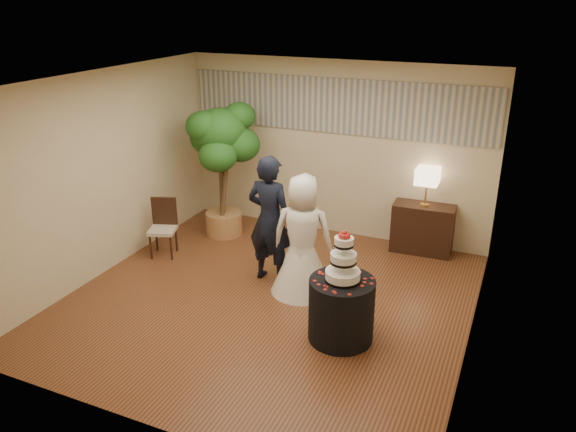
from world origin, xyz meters
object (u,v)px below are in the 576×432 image
at_px(groom, 270,220).
at_px(wedding_cake, 343,256).
at_px(console, 422,229).
at_px(side_chair, 162,229).
at_px(table_lamp, 426,187).
at_px(ficus_tree, 222,170).
at_px(cake_table, 341,310).
at_px(bride, 303,235).

height_order(groom, wedding_cake, groom).
xyz_separation_m(wedding_cake, console, (0.38, 2.73, -0.68)).
height_order(wedding_cake, side_chair, wedding_cake).
bearing_deg(wedding_cake, console, 81.98).
bearing_deg(table_lamp, groom, -134.94).
relative_size(table_lamp, ficus_tree, 0.26).
bearing_deg(cake_table, side_chair, 162.05).
height_order(bride, ficus_tree, ficus_tree).
xyz_separation_m(wedding_cake, ficus_tree, (-2.74, 2.10, 0.05)).
bearing_deg(wedding_cake, side_chair, 162.05).
bearing_deg(wedding_cake, groom, 144.15).
bearing_deg(table_lamp, side_chair, -154.45).
bearing_deg(bride, wedding_cake, 122.96).
xyz_separation_m(bride, console, (1.21, 1.87, -0.43)).
distance_m(groom, console, 2.52).
relative_size(groom, wedding_cake, 2.94).
distance_m(groom, side_chair, 1.87).
height_order(cake_table, table_lamp, table_lamp).
bearing_deg(groom, wedding_cake, 148.52).
distance_m(console, table_lamp, 0.67).
xyz_separation_m(console, side_chair, (-3.56, -1.70, 0.06)).
bearing_deg(console, groom, -137.39).
relative_size(groom, table_lamp, 3.08).
bearing_deg(groom, side_chair, 2.91).
xyz_separation_m(wedding_cake, side_chair, (-3.17, 1.03, -0.62)).
height_order(bride, table_lamp, bride).
bearing_deg(bride, cake_table, 122.96).
bearing_deg(console, side_chair, -156.90).
bearing_deg(wedding_cake, bride, 134.19).
bearing_deg(cake_table, wedding_cake, 0.00).
distance_m(bride, cake_table, 1.27).
bearing_deg(table_lamp, bride, -122.92).
height_order(groom, console, groom).
height_order(table_lamp, side_chair, table_lamp).
height_order(wedding_cake, console, wedding_cake).
distance_m(wedding_cake, ficus_tree, 3.45).
bearing_deg(ficus_tree, side_chair, -112.14).
distance_m(groom, bride, 0.55).
bearing_deg(table_lamp, cake_table, -98.02).
bearing_deg(ficus_tree, console, 11.40).
height_order(cake_table, console, console).
height_order(groom, cake_table, groom).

